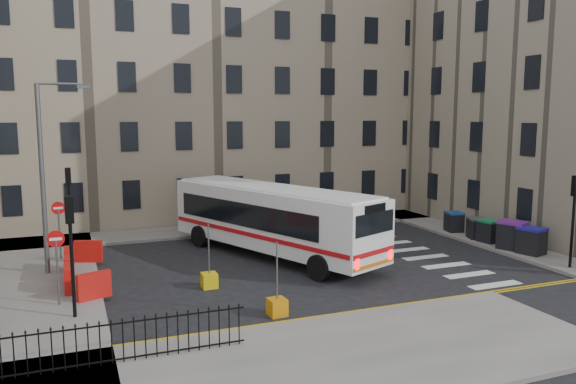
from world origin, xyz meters
TOP-DOWN VIEW (x-y plane):
  - ground at (0.00, 0.00)m, footprint 120.00×120.00m
  - pavement_north at (-6.00, 8.60)m, footprint 36.00×3.20m
  - pavement_east at (9.00, 4.00)m, footprint 2.40×26.00m
  - pavement_west at (-14.00, 1.00)m, footprint 6.00×22.00m
  - pavement_sw at (-7.00, -10.00)m, footprint 20.00×6.00m
  - terrace_north at (-7.00, 15.50)m, footprint 38.30×10.80m
  - corner_east at (19.00, 5.00)m, footprint 17.80×24.30m
  - traffic_light_east at (8.60, -5.50)m, footprint 0.28×0.22m
  - traffic_light_nw at (-12.00, 6.50)m, footprint 0.28×0.22m
  - traffic_light_sw at (-12.00, -4.00)m, footprint 0.28×0.22m
  - streetlamp at (-13.00, 2.00)m, footprint 0.50×0.22m
  - no_entry_north at (-12.50, 4.50)m, footprint 0.60×0.08m
  - no_entry_south at (-12.50, -2.50)m, footprint 0.60×0.08m
  - roadworks_barriers at (-11.84, 0.50)m, footprint 1.66×6.26m
  - iron_railings at (-11.25, -8.20)m, footprint 7.80×0.04m
  - bus at (-2.86, 1.73)m, footprint 7.33×12.39m
  - wheelie_bin_a at (8.82, -2.99)m, footprint 1.31×1.42m
  - wheelie_bin_b at (8.69, -1.88)m, footprint 1.56×1.64m
  - wheelie_bin_c at (8.69, -0.20)m, footprint 1.07×1.19m
  - wheelie_bin_d at (8.68, 0.78)m, footprint 1.19×1.26m
  - wheelie_bin_e at (8.70, 2.73)m, footprint 1.08×1.18m
  - bollard_yellow at (-6.93, -2.08)m, footprint 0.60×0.60m
  - bollard_chevron at (-5.49, -6.00)m, footprint 0.64×0.64m

SIDE VIEW (x-z plane):
  - ground at x=0.00m, z-range 0.00..0.00m
  - pavement_north at x=-6.00m, z-range 0.00..0.15m
  - pavement_east at x=9.00m, z-range 0.00..0.15m
  - pavement_west at x=-14.00m, z-range 0.00..0.15m
  - pavement_sw at x=-7.00m, z-range 0.00..0.15m
  - bollard_yellow at x=-6.93m, z-range 0.00..0.60m
  - bollard_chevron at x=-5.49m, z-range 0.00..0.60m
  - roadworks_barriers at x=-11.84m, z-range 0.15..1.15m
  - wheelie_bin_d at x=8.68m, z-range 0.15..1.28m
  - wheelie_bin_e at x=8.70m, z-range 0.15..1.28m
  - wheelie_bin_c at x=8.69m, z-range 0.16..1.34m
  - iron_railings at x=-11.25m, z-range 0.15..1.35m
  - wheelie_bin_a at x=8.82m, z-range 0.16..1.46m
  - wheelie_bin_b at x=8.69m, z-range 0.16..1.58m
  - bus at x=-2.86m, z-range 0.26..3.61m
  - no_entry_north at x=-12.50m, z-range 0.58..3.58m
  - no_entry_south at x=-12.50m, z-range 0.58..3.58m
  - traffic_light_east at x=8.60m, z-range 0.82..4.92m
  - traffic_light_nw at x=-12.00m, z-range 0.82..4.92m
  - traffic_light_sw at x=-12.00m, z-range 0.82..4.92m
  - streetlamp at x=-13.00m, z-range 0.27..8.41m
  - terrace_north at x=-7.00m, z-range 0.02..17.22m
  - corner_east at x=19.00m, z-range 0.02..19.22m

